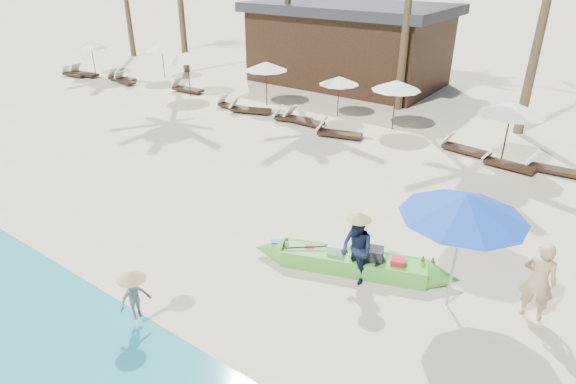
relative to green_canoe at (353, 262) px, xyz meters
The scene contains 27 objects.
ground 1.94m from the green_canoe, 132.50° to the right, with size 240.00×240.00×0.00m, color beige.
green_canoe is the anchor object (origin of this frame).
tourist 3.85m from the green_canoe, 11.24° to the left, with size 0.64×0.42×1.75m, color tan.
vendor_green 0.70m from the green_canoe, 54.79° to the right, with size 0.80×0.62×1.64m, color #151C3A.
vendor_yellow 4.89m from the green_canoe, 122.03° to the right, with size 0.63×0.36×0.98m, color gray.
blue_umbrella 3.09m from the green_canoe, ahead, with size 2.44×2.44×2.63m.
resort_parasol_0 24.55m from the green_canoe, 158.97° to the left, with size 1.91×1.91×1.97m.
lounger_0_left 24.64m from the green_canoe, 161.93° to the left, with size 1.74×0.72×0.57m.
lounger_0_right 24.34m from the green_canoe, 160.71° to the left, with size 2.00×0.76×0.67m.
resort_parasol_1 21.27m from the green_canoe, 150.43° to the left, with size 2.00×2.00×2.06m.
lounger_1_left 21.86m from the green_canoe, 156.91° to the left, with size 1.85×0.87×0.60m.
lounger_1_right 21.13m from the green_canoe, 156.84° to the left, with size 1.69×0.76×0.55m.
resort_parasol_2 16.97m from the green_canoe, 148.96° to the left, with size 2.18×2.18×2.24m.
lounger_2_left 17.70m from the green_canoe, 149.12° to the left, with size 1.93×0.75×0.64m.
resort_parasol_3 14.06m from the green_canoe, 136.36° to the left, with size 2.06×2.06×2.12m.
lounger_3_left 13.81m from the green_canoe, 143.75° to the left, with size 1.65×0.55×0.56m.
lounger_3_right 12.90m from the green_canoe, 140.99° to the left, with size 2.03×1.21×0.66m.
resort_parasol_4 12.02m from the green_canoe, 122.25° to the left, with size 1.78×1.78×1.84m.
lounger_4_left 10.90m from the green_canoe, 130.61° to the left, with size 1.90×0.64×0.64m.
lounger_4_right 11.28m from the green_canoe, 132.98° to the left, with size 1.82×1.00×0.59m.
resort_parasol_5 10.69m from the green_canoe, 109.86° to the left, with size 2.02×2.02×2.08m.
lounger_5_left 9.18m from the green_canoe, 123.08° to the left, with size 1.95×1.04×0.63m.
resort_parasol_6 8.90m from the green_canoe, 82.43° to the left, with size 2.20×2.20×2.27m.
lounger_6_left 8.98m from the green_canoe, 91.97° to the left, with size 1.87×0.79×0.62m.
lounger_6_right 8.51m from the green_canoe, 80.77° to the left, with size 1.78×0.69×0.59m.
lounger_7_left 9.25m from the green_canoe, 73.01° to the left, with size 1.77×0.65×0.59m.
pavilion_west 18.68m from the green_canoe, 120.05° to the left, with size 10.80×6.60×4.30m.
Camera 1 is at (5.52, -7.02, 6.67)m, focal length 30.00 mm.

